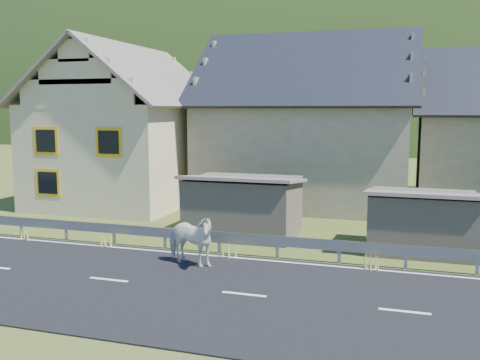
% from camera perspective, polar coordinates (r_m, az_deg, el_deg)
% --- Properties ---
extents(ground, '(160.00, 160.00, 0.00)m').
position_cam_1_polar(ground, '(14.23, 0.44, -12.25)').
color(ground, '#384B17').
rests_on(ground, ground).
extents(road, '(60.00, 7.00, 0.04)m').
position_cam_1_polar(road, '(14.23, 0.44, -12.18)').
color(road, black).
rests_on(road, ground).
extents(lane_markings, '(60.00, 6.60, 0.01)m').
position_cam_1_polar(lane_markings, '(14.22, 0.44, -12.08)').
color(lane_markings, silver).
rests_on(lane_markings, road).
extents(guardrail, '(28.10, 0.09, 0.75)m').
position_cam_1_polar(guardrail, '(17.47, 3.98, -6.56)').
color(guardrail, '#93969B').
rests_on(guardrail, ground).
extents(shed_left, '(4.30, 3.30, 2.40)m').
position_cam_1_polar(shed_left, '(20.53, 0.39, -2.87)').
color(shed_left, brown).
rests_on(shed_left, ground).
extents(shed_right, '(3.80, 2.90, 2.20)m').
position_cam_1_polar(shed_right, '(19.20, 18.87, -4.32)').
color(shed_right, brown).
rests_on(shed_right, ground).
extents(house_cream, '(7.80, 9.80, 8.30)m').
position_cam_1_polar(house_cream, '(28.44, -11.97, 6.49)').
color(house_cream, beige).
rests_on(house_cream, ground).
extents(house_stone_a, '(10.80, 9.80, 8.90)m').
position_cam_1_polar(house_stone_a, '(28.23, 7.45, 7.15)').
color(house_stone_a, gray).
rests_on(house_stone_a, ground).
extents(mountain, '(440.00, 280.00, 260.00)m').
position_cam_1_polar(mountain, '(194.40, 17.55, -0.07)').
color(mountain, '#18320C').
rests_on(mountain, ground).
extents(conifer_patch, '(76.00, 50.00, 28.00)m').
position_cam_1_polar(conifer_patch, '(136.20, -8.33, 8.04)').
color(conifer_patch, black).
rests_on(conifer_patch, ground).
extents(horse, '(1.38, 2.10, 1.63)m').
position_cam_1_polar(horse, '(16.57, -5.41, -6.32)').
color(horse, silver).
rests_on(horse, road).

